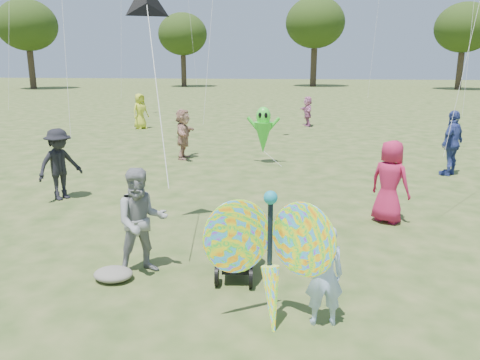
# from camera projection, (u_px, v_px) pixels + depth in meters

# --- Properties ---
(ground) EXTENTS (160.00, 160.00, 0.00)m
(ground) POSITION_uv_depth(u_px,v_px,m) (240.00, 279.00, 6.75)
(ground) COLOR #51592B
(ground) RESTS_ON ground
(child_girl) EXTENTS (0.50, 0.37, 1.25)m
(child_girl) POSITION_uv_depth(u_px,v_px,m) (324.00, 275.00, 5.47)
(child_girl) COLOR #ACC8F3
(child_girl) RESTS_ON ground
(adult_man) EXTENTS (0.97, 0.89, 1.59)m
(adult_man) POSITION_uv_depth(u_px,v_px,m) (141.00, 222.00, 6.80)
(adult_man) COLOR gray
(adult_man) RESTS_ON ground
(grey_bag) EXTENTS (0.57, 0.46, 0.18)m
(grey_bag) POSITION_uv_depth(u_px,v_px,m) (113.00, 274.00, 6.72)
(grey_bag) COLOR gray
(grey_bag) RESTS_ON ground
(crowd_a) EXTENTS (0.94, 0.89, 1.62)m
(crowd_a) POSITION_uv_depth(u_px,v_px,m) (390.00, 182.00, 9.01)
(crowd_a) COLOR #B01C46
(crowd_a) RESTS_ON ground
(crowd_b) EXTENTS (1.07, 1.21, 1.62)m
(crowd_b) POSITION_uv_depth(u_px,v_px,m) (60.00, 164.00, 10.51)
(crowd_b) COLOR black
(crowd_b) RESTS_ON ground
(crowd_c) EXTENTS (1.02, 1.08, 1.79)m
(crowd_c) POSITION_uv_depth(u_px,v_px,m) (452.00, 143.00, 12.77)
(crowd_c) COLOR #32418B
(crowd_c) RESTS_ON ground
(crowd_d) EXTENTS (0.56, 1.51, 1.60)m
(crowd_d) POSITION_uv_depth(u_px,v_px,m) (183.00, 134.00, 14.97)
(crowd_d) COLOR tan
(crowd_d) RESTS_ON ground
(crowd_g) EXTENTS (0.88, 0.95, 1.63)m
(crowd_g) POSITION_uv_depth(u_px,v_px,m) (140.00, 111.00, 21.72)
(crowd_g) COLOR #C8D331
(crowd_g) RESTS_ON ground
(crowd_j) EXTENTS (0.75, 1.39, 1.43)m
(crowd_j) POSITION_uv_depth(u_px,v_px,m) (307.00, 111.00, 22.69)
(crowd_j) COLOR #C771A1
(crowd_j) RESTS_ON ground
(jogging_stroller) EXTENTS (0.57, 1.08, 1.09)m
(jogging_stroller) POSITION_uv_depth(u_px,v_px,m) (237.00, 235.00, 6.78)
(jogging_stroller) COLOR black
(jogging_stroller) RESTS_ON ground
(butterfly_kite) EXTENTS (1.74, 0.75, 1.84)m
(butterfly_kite) POSITION_uv_depth(u_px,v_px,m) (271.00, 258.00, 5.43)
(butterfly_kite) COLOR #E54324
(butterfly_kite) RESTS_ON ground
(delta_kite_rig) EXTENTS (1.21, 2.01, 3.12)m
(delta_kite_rig) POSITION_uv_depth(u_px,v_px,m) (147.00, 5.00, 7.76)
(delta_kite_rig) COLOR black
(delta_kite_rig) RESTS_ON ground
(alien_kite) EXTENTS (1.12, 0.69, 1.74)m
(alien_kite) POSITION_uv_depth(u_px,v_px,m) (263.00, 132.00, 14.23)
(alien_kite) COLOR #3CE235
(alien_kite) RESTS_ON ground
(tree_line) EXTENTS (91.78, 33.60, 10.79)m
(tree_line) POSITION_uv_depth(u_px,v_px,m) (334.00, 23.00, 47.82)
(tree_line) COLOR #3A2D21
(tree_line) RESTS_ON ground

